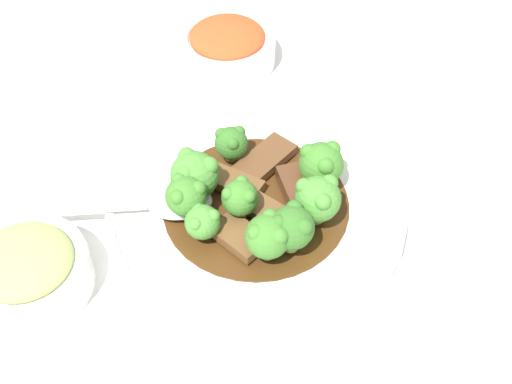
{
  "coord_description": "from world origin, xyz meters",
  "views": [
    {
      "loc": [
        0.0,
        -0.46,
        0.56
      ],
      "look_at": [
        0.0,
        0.0,
        0.03
      ],
      "focal_mm": 50.0,
      "sensor_mm": 36.0,
      "label": 1
    }
  ],
  "objects_px": {
    "beef_strip_1": "(234,183)",
    "broccoli_floret_1": "(321,164)",
    "main_plate": "(256,208)",
    "beef_strip_4": "(265,160)",
    "beef_strip_2": "(278,218)",
    "serving_spoon": "(163,203)",
    "broccoli_floret_7": "(318,198)",
    "side_bowl_appetizer": "(27,269)",
    "beef_strip_0": "(296,189)",
    "sauce_dish": "(489,227)",
    "broccoli_floret_3": "(202,221)",
    "broccoli_floret_0": "(195,174)",
    "broccoli_floret_8": "(240,197)",
    "broccoli_floret_5": "(268,236)",
    "broccoli_floret_2": "(292,227)",
    "broccoli_floret_6": "(186,195)",
    "broccoli_floret_4": "(231,143)",
    "side_bowl_kimchi": "(228,45)",
    "beef_strip_3": "(239,236)"
  },
  "relations": [
    {
      "from": "beef_strip_4",
      "to": "side_bowl_kimchi",
      "type": "height_order",
      "value": "side_bowl_kimchi"
    },
    {
      "from": "beef_strip_3",
      "to": "beef_strip_1",
      "type": "bearing_deg",
      "value": 95.72
    },
    {
      "from": "beef_strip_2",
      "to": "broccoli_floret_0",
      "type": "height_order",
      "value": "broccoli_floret_0"
    },
    {
      "from": "main_plate",
      "to": "beef_strip_4",
      "type": "height_order",
      "value": "beef_strip_4"
    },
    {
      "from": "beef_strip_2",
      "to": "beef_strip_3",
      "type": "height_order",
      "value": "same"
    },
    {
      "from": "broccoli_floret_0",
      "to": "broccoli_floret_5",
      "type": "bearing_deg",
      "value": -46.82
    },
    {
      "from": "broccoli_floret_7",
      "to": "broccoli_floret_8",
      "type": "bearing_deg",
      "value": 176.79
    },
    {
      "from": "broccoli_floret_0",
      "to": "broccoli_floret_7",
      "type": "distance_m",
      "value": 0.12
    },
    {
      "from": "beef_strip_4",
      "to": "broccoli_floret_3",
      "type": "bearing_deg",
      "value": -121.77
    },
    {
      "from": "beef_strip_1",
      "to": "broccoli_floret_1",
      "type": "relative_size",
      "value": 1.28
    },
    {
      "from": "beef_strip_4",
      "to": "beef_strip_0",
      "type": "bearing_deg",
      "value": -54.37
    },
    {
      "from": "serving_spoon",
      "to": "sauce_dish",
      "type": "bearing_deg",
      "value": -2.42
    },
    {
      "from": "broccoli_floret_7",
      "to": "beef_strip_2",
      "type": "bearing_deg",
      "value": -176.59
    },
    {
      "from": "broccoli_floret_1",
      "to": "broccoli_floret_6",
      "type": "bearing_deg",
      "value": -161.77
    },
    {
      "from": "side_bowl_kimchi",
      "to": "beef_strip_4",
      "type": "bearing_deg",
      "value": -77.15
    },
    {
      "from": "broccoli_floret_6",
      "to": "broccoli_floret_8",
      "type": "height_order",
      "value": "broccoli_floret_6"
    },
    {
      "from": "broccoli_floret_1",
      "to": "broccoli_floret_4",
      "type": "xyz_separation_m",
      "value": [
        -0.09,
        0.04,
        -0.01
      ]
    },
    {
      "from": "broccoli_floret_0",
      "to": "broccoli_floret_3",
      "type": "xyz_separation_m",
      "value": [
        0.01,
        -0.05,
        -0.01
      ]
    },
    {
      "from": "sauce_dish",
      "to": "beef_strip_2",
      "type": "bearing_deg",
      "value": -179.18
    },
    {
      "from": "broccoli_floret_2",
      "to": "side_bowl_kimchi",
      "type": "distance_m",
      "value": 0.31
    },
    {
      "from": "beef_strip_0",
      "to": "serving_spoon",
      "type": "distance_m",
      "value": 0.13
    },
    {
      "from": "beef_strip_0",
      "to": "sauce_dish",
      "type": "relative_size",
      "value": 0.94
    },
    {
      "from": "broccoli_floret_2",
      "to": "sauce_dish",
      "type": "height_order",
      "value": "broccoli_floret_2"
    },
    {
      "from": "broccoli_floret_8",
      "to": "side_bowl_kimchi",
      "type": "bearing_deg",
      "value": 94.24
    },
    {
      "from": "beef_strip_0",
      "to": "sauce_dish",
      "type": "bearing_deg",
      "value": -9.49
    },
    {
      "from": "beef_strip_1",
      "to": "side_bowl_appetizer",
      "type": "height_order",
      "value": "side_bowl_appetizer"
    },
    {
      "from": "main_plate",
      "to": "side_bowl_kimchi",
      "type": "bearing_deg",
      "value": 98.06
    },
    {
      "from": "beef_strip_4",
      "to": "side_bowl_kimchi",
      "type": "xyz_separation_m",
      "value": [
        -0.04,
        0.19,
        0.0
      ]
    },
    {
      "from": "beef_strip_0",
      "to": "serving_spoon",
      "type": "xyz_separation_m",
      "value": [
        -0.13,
        -0.02,
        -0.0
      ]
    },
    {
      "from": "broccoli_floret_7",
      "to": "side_bowl_appetizer",
      "type": "distance_m",
      "value": 0.28
    },
    {
      "from": "broccoli_floret_3",
      "to": "sauce_dish",
      "type": "distance_m",
      "value": 0.28
    },
    {
      "from": "broccoli_floret_3",
      "to": "beef_strip_2",
      "type": "bearing_deg",
      "value": 14.14
    },
    {
      "from": "main_plate",
      "to": "side_bowl_appetizer",
      "type": "height_order",
      "value": "side_bowl_appetizer"
    },
    {
      "from": "beef_strip_2",
      "to": "broccoli_floret_3",
      "type": "distance_m",
      "value": 0.08
    },
    {
      "from": "broccoli_floret_5",
      "to": "broccoli_floret_7",
      "type": "bearing_deg",
      "value": 41.89
    },
    {
      "from": "beef_strip_4",
      "to": "serving_spoon",
      "type": "xyz_separation_m",
      "value": [
        -0.1,
        -0.06,
        0.0
      ]
    },
    {
      "from": "broccoli_floret_6",
      "to": "side_bowl_kimchi",
      "type": "relative_size",
      "value": 0.43
    },
    {
      "from": "beef_strip_2",
      "to": "serving_spoon",
      "type": "distance_m",
      "value": 0.11
    },
    {
      "from": "broccoli_floret_8",
      "to": "sauce_dish",
      "type": "bearing_deg",
      "value": -0.79
    },
    {
      "from": "beef_strip_2",
      "to": "broccoli_floret_4",
      "type": "relative_size",
      "value": 1.79
    },
    {
      "from": "beef_strip_0",
      "to": "broccoli_floret_6",
      "type": "distance_m",
      "value": 0.11
    },
    {
      "from": "broccoli_floret_3",
      "to": "beef_strip_1",
      "type": "bearing_deg",
      "value": 66.38
    },
    {
      "from": "beef_strip_4",
      "to": "broccoli_floret_5",
      "type": "relative_size",
      "value": 1.51
    },
    {
      "from": "broccoli_floret_5",
      "to": "broccoli_floret_7",
      "type": "distance_m",
      "value": 0.06
    },
    {
      "from": "broccoli_floret_6",
      "to": "broccoli_floret_4",
      "type": "bearing_deg",
      "value": 62.54
    },
    {
      "from": "broccoli_floret_1",
      "to": "broccoli_floret_4",
      "type": "distance_m",
      "value": 0.1
    },
    {
      "from": "broccoli_floret_1",
      "to": "broccoli_floret_3",
      "type": "distance_m",
      "value": 0.13
    },
    {
      "from": "main_plate",
      "to": "broccoli_floret_0",
      "type": "xyz_separation_m",
      "value": [
        -0.06,
        0.01,
        0.04
      ]
    },
    {
      "from": "broccoli_floret_3",
      "to": "serving_spoon",
      "type": "xyz_separation_m",
      "value": [
        -0.04,
        0.03,
        -0.01
      ]
    },
    {
      "from": "beef_strip_0",
      "to": "beef_strip_2",
      "type": "bearing_deg",
      "value": -118.47
    }
  ]
}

